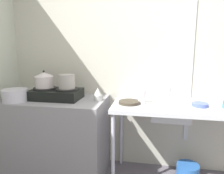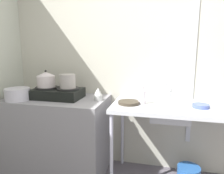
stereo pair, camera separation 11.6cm
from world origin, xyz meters
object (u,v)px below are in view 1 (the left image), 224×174
at_px(pot_on_left_burner, 44,80).
at_px(pot_beside_stove, 15,95).
at_px(pot_on_right_burner, 67,81).
at_px(percolator, 98,94).
at_px(sink_basin, 170,112).
at_px(faucet, 171,88).
at_px(bottle_by_sink, 142,96).
at_px(stove, 56,94).
at_px(bucket_on_floor, 188,173).
at_px(small_bowl_on_drainboard, 200,105).
at_px(frying_pan, 129,102).

relative_size(pot_on_left_burner, pot_beside_stove, 0.78).
distance_m(pot_on_right_burner, percolator, 0.38).
distance_m(sink_basin, faucet, 0.27).
relative_size(pot_beside_stove, bottle_by_sink, 1.36).
height_order(stove, bucket_on_floor, stove).
xyz_separation_m(pot_on_right_burner, bucket_on_floor, (1.36, 0.05, -1.00)).
bearing_deg(pot_beside_stove, pot_on_right_burner, 19.58).
bearing_deg(small_bowl_on_drainboard, faucet, 151.40).
xyz_separation_m(percolator, sink_basin, (0.77, -0.04, -0.14)).
relative_size(stove, small_bowl_on_drainboard, 3.54).
height_order(pot_on_right_burner, small_bowl_on_drainboard, pot_on_right_burner).
bearing_deg(bucket_on_floor, frying_pan, -170.05).
relative_size(sink_basin, bucket_on_floor, 1.55).
height_order(faucet, small_bowl_on_drainboard, faucet).
bearing_deg(small_bowl_on_drainboard, pot_on_right_burner, 178.44).
height_order(pot_on_left_burner, percolator, pot_on_left_burner).
height_order(sink_basin, faucet, faucet).
height_order(pot_beside_stove, sink_basin, pot_beside_stove).
xyz_separation_m(pot_on_left_burner, frying_pan, (0.98, -0.06, -0.20)).
height_order(pot_on_left_burner, pot_beside_stove, pot_on_left_burner).
xyz_separation_m(faucet, frying_pan, (-0.43, -0.17, -0.13)).
bearing_deg(faucet, sink_basin, -94.28).
height_order(percolator, small_bowl_on_drainboard, percolator).
bearing_deg(bottle_by_sink, small_bowl_on_drainboard, -1.61).
bearing_deg(percolator, bottle_by_sink, -3.56).
relative_size(percolator, bucket_on_floor, 0.58).
distance_m(pot_beside_stove, bucket_on_floor, 2.08).
bearing_deg(sink_basin, bottle_by_sink, 177.24).
bearing_deg(percolator, pot_on_right_burner, -178.74).
bearing_deg(pot_beside_stove, percolator, 12.45).
relative_size(stove, bucket_on_floor, 2.32).
bearing_deg(pot_on_right_burner, bucket_on_floor, 2.20).
relative_size(pot_on_right_burner, bottle_by_sink, 0.92).
height_order(pot_on_left_burner, pot_on_right_burner, pot_on_left_burner).
bearing_deg(pot_on_left_burner, bucket_on_floor, 1.83).
xyz_separation_m(pot_on_right_burner, small_bowl_on_drainboard, (1.41, -0.04, -0.19)).
bearing_deg(small_bowl_on_drainboard, pot_on_left_burner, 178.69).
distance_m(pot_beside_stove, percolator, 0.90).
relative_size(faucet, frying_pan, 1.05).
height_order(percolator, frying_pan, percolator).
distance_m(frying_pan, bottle_by_sink, 0.15).
xyz_separation_m(pot_beside_stove, faucet, (1.66, 0.30, 0.08)).
relative_size(stove, pot_on_left_burner, 2.70).
distance_m(percolator, frying_pan, 0.37).
distance_m(sink_basin, bottle_by_sink, 0.32).
bearing_deg(sink_basin, bucket_on_floor, 20.50).
bearing_deg(percolator, frying_pan, -11.15).
bearing_deg(percolator, small_bowl_on_drainboard, -2.50).
distance_m(pot_beside_stove, faucet, 1.69).
relative_size(pot_on_right_burner, pot_beside_stove, 0.67).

